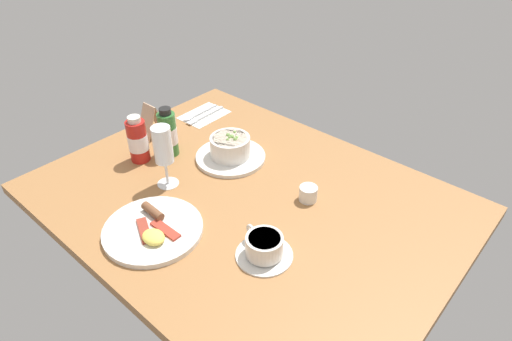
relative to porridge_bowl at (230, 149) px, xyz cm
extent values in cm
cube|color=#9E6B3D|center=(-15.72, 10.31, -4.87)|extent=(110.00, 84.00, 3.00)
cylinder|color=silver|center=(0.00, 0.00, -2.77)|extent=(21.15, 21.15, 1.20)
cylinder|color=silver|center=(0.00, 0.00, 0.97)|extent=(12.05, 12.05, 6.26)
cylinder|color=beige|center=(0.00, 0.00, 3.30)|extent=(10.37, 10.37, 1.60)
sphere|color=#7AA453|center=(0.00, 0.00, 4.20)|extent=(0.94, 0.94, 0.94)
sphere|color=#7AA453|center=(-0.40, 1.28, 4.20)|extent=(0.90, 0.90, 0.90)
sphere|color=#7AA453|center=(1.31, -0.58, 4.20)|extent=(1.24, 1.24, 1.24)
sphere|color=#7AA453|center=(-1.93, -0.30, 4.20)|extent=(1.21, 1.21, 1.21)
sphere|color=#7AA453|center=(-1.53, -1.33, 4.20)|extent=(0.95, 0.95, 0.95)
sphere|color=#7AA453|center=(-0.20, -0.63, 4.20)|extent=(1.37, 1.37, 1.37)
sphere|color=#7AA453|center=(1.07, -3.20, 4.20)|extent=(0.87, 0.87, 0.87)
cube|color=silver|center=(26.41, -13.66, -3.22)|extent=(12.15, 16.48, 0.30)
cube|color=silver|center=(25.21, -14.66, -2.82)|extent=(1.53, 14.02, 0.50)
cube|color=silver|center=(25.21, -6.86, -2.82)|extent=(2.28, 3.65, 0.40)
cube|color=silver|center=(28.01, -14.66, -2.82)|extent=(1.30, 13.02, 0.50)
ellipsoid|color=silver|center=(28.01, -7.66, -2.77)|extent=(2.40, 4.00, 0.60)
cylinder|color=silver|center=(-33.81, 23.73, -2.92)|extent=(13.36, 13.36, 0.90)
cylinder|color=silver|center=(-33.81, 23.73, -0.06)|extent=(8.66, 8.66, 4.81)
cylinder|color=#3F2512|center=(-33.81, 23.73, 1.85)|extent=(7.36, 7.36, 1.00)
torus|color=silver|center=(-28.65, 22.41, 0.18)|extent=(3.69, 1.67, 3.60)
cylinder|color=silver|center=(-29.30, 0.48, -1.29)|extent=(4.89, 4.89, 4.16)
cone|color=silver|center=(-31.50, 0.39, 0.29)|extent=(2.38, 1.80, 2.35)
cylinder|color=white|center=(4.34, 20.79, -3.17)|extent=(6.05, 6.05, 0.40)
cylinder|color=white|center=(4.34, 20.79, 0.73)|extent=(0.80, 0.80, 7.39)
cylinder|color=white|center=(4.34, 20.79, 9.62)|extent=(5.16, 5.16, 10.41)
cylinder|color=#F6E9BD|center=(4.34, 20.79, 8.06)|extent=(4.23, 4.23, 6.24)
cylinder|color=#B21E19|center=(20.11, 18.37, 3.15)|extent=(5.77, 5.77, 13.03)
cylinder|color=white|center=(20.11, 18.37, 2.89)|extent=(5.89, 5.89, 4.95)
cylinder|color=silver|center=(20.11, 18.37, 10.48)|extent=(3.75, 3.75, 1.64)
cylinder|color=#337233|center=(15.96, 10.62, 3.53)|extent=(5.42, 5.42, 13.79)
cylinder|color=silver|center=(15.96, 10.62, 3.26)|extent=(5.52, 5.52, 5.24)
cylinder|color=black|center=(15.96, 10.62, 11.35)|extent=(3.52, 3.52, 1.84)
cylinder|color=silver|center=(-8.26, 35.76, -2.67)|extent=(24.45, 24.45, 1.40)
cube|color=#953828|center=(-7.79, 37.88, -1.67)|extent=(9.12, 6.17, 0.60)
cube|color=#B03828|center=(-11.39, 34.32, -1.67)|extent=(9.01, 2.43, 0.60)
cylinder|color=brown|center=(-4.59, 32.70, -0.77)|extent=(7.10, 2.53, 2.20)
ellipsoid|color=#F2D859|center=(-11.93, 38.20, -0.97)|extent=(6.00, 4.80, 2.40)
cube|color=tan|center=(28.56, 9.12, 2.20)|extent=(5.90, 4.65, 11.27)
cube|color=tan|center=(28.56, 4.85, 2.20)|extent=(5.90, 4.65, 11.27)
camera|label=1|loc=(-79.60, 78.43, 71.81)|focal=30.92mm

